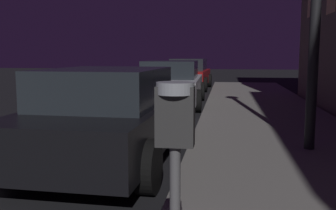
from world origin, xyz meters
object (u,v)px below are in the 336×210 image
Objects in this scene: car_black at (109,116)px; car_silver at (171,84)px; parking_meter at (175,147)px; car_red at (189,74)px.

car_black and car_silver have the same top height.
parking_meter is 0.32× the size of car_black.
car_black is 0.97× the size of car_red.
car_black is (-1.50, 3.68, -0.46)m from parking_meter.
car_red is (0.00, 12.49, -0.00)m from car_black.
car_black is at bearing -90.02° from car_silver.
parking_meter is at bearing -84.72° from car_red.
car_black is at bearing -90.01° from car_red.
parking_meter is 10.39m from car_silver.
car_silver is at bearing 98.27° from parking_meter.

